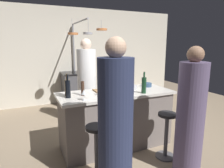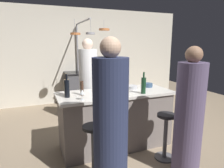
# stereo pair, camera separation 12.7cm
# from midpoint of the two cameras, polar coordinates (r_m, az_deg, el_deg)

# --- Properties ---
(ground_plane) EXTENTS (9.00, 9.00, 0.00)m
(ground_plane) POSITION_cam_midpoint_polar(r_m,az_deg,el_deg) (3.41, -0.04, -17.20)
(ground_plane) COLOR gray
(back_wall) EXTENTS (6.40, 0.16, 2.60)m
(back_wall) POSITION_cam_midpoint_polar(r_m,az_deg,el_deg) (5.72, -11.93, 7.95)
(back_wall) COLOR beige
(back_wall) RESTS_ON ground_plane
(kitchen_island) EXTENTS (1.80, 0.72, 0.90)m
(kitchen_island) POSITION_cam_midpoint_polar(r_m,az_deg,el_deg) (3.21, -0.04, -10.11)
(kitchen_island) COLOR slate
(kitchen_island) RESTS_ON ground_plane
(stove_range) EXTENTS (0.80, 0.64, 0.89)m
(stove_range) POSITION_cam_midpoint_polar(r_m,az_deg,el_deg) (5.45, -10.64, -1.25)
(stove_range) COLOR #47474C
(stove_range) RESTS_ON ground_plane
(chef) EXTENTS (0.37, 0.37, 1.74)m
(chef) POSITION_cam_midpoint_polar(r_m,az_deg,el_deg) (3.95, -8.17, -0.72)
(chef) COLOR white
(chef) RESTS_ON ground_plane
(bar_stool_left) EXTENTS (0.28, 0.28, 0.68)m
(bar_stool_left) POSITION_cam_midpoint_polar(r_m,az_deg,el_deg) (2.54, -5.98, -18.30)
(bar_stool_left) COLOR #4C4C51
(bar_stool_left) RESTS_ON ground_plane
(guest_left) EXTENTS (0.36, 0.36, 1.71)m
(guest_left) POSITION_cam_midpoint_polar(r_m,az_deg,el_deg) (2.07, -0.80, -12.61)
(guest_left) COLOR #262D4C
(guest_left) RESTS_ON ground_plane
(bar_stool_right) EXTENTS (0.28, 0.28, 0.68)m
(bar_stool_right) POSITION_cam_midpoint_polar(r_m,az_deg,el_deg) (3.01, 14.28, -13.68)
(bar_stool_right) COLOR #4C4C51
(bar_stool_right) RESTS_ON ground_plane
(guest_right) EXTENTS (0.34, 0.34, 1.62)m
(guest_right) POSITION_cam_midpoint_polar(r_m,az_deg,el_deg) (2.63, 20.44, -8.98)
(guest_right) COLOR #594C6B
(guest_right) RESTS_ON ground_plane
(overhead_pot_rack) EXTENTS (0.87, 1.37, 2.17)m
(overhead_pot_rack) POSITION_cam_midpoint_polar(r_m,az_deg,el_deg) (4.86, -9.47, 11.59)
(overhead_pot_rack) COLOR gray
(overhead_pot_rack) RESTS_ON ground_plane
(potted_plant) EXTENTS (0.36, 0.36, 0.52)m
(potted_plant) POSITION_cam_midpoint_polar(r_m,az_deg,el_deg) (4.81, 13.59, -4.93)
(potted_plant) COLOR brown
(potted_plant) RESTS_ON ground_plane
(cutting_board) EXTENTS (0.32, 0.22, 0.02)m
(cutting_board) POSITION_cam_midpoint_polar(r_m,az_deg,el_deg) (3.16, -3.51, -1.80)
(cutting_board) COLOR #997047
(cutting_board) RESTS_ON kitchen_island
(pepper_mill) EXTENTS (0.05, 0.05, 0.21)m
(pepper_mill) POSITION_cam_midpoint_polar(r_m,az_deg,el_deg) (2.89, -9.74, -1.28)
(pepper_mill) COLOR #382319
(pepper_mill) RESTS_ON kitchen_island
(wine_bottle_green) EXTENTS (0.07, 0.07, 0.33)m
(wine_bottle_green) POSITION_cam_midpoint_polar(r_m,az_deg,el_deg) (3.01, 8.03, -0.27)
(wine_bottle_green) COLOR #193D23
(wine_bottle_green) RESTS_ON kitchen_island
(wine_bottle_amber) EXTENTS (0.07, 0.07, 0.32)m
(wine_bottle_amber) POSITION_cam_midpoint_polar(r_m,az_deg,el_deg) (2.92, -14.09, -0.94)
(wine_bottle_amber) COLOR brown
(wine_bottle_amber) RESTS_ON kitchen_island
(wine_bottle_dark) EXTENTS (0.07, 0.07, 0.33)m
(wine_bottle_dark) POSITION_cam_midpoint_polar(r_m,az_deg,el_deg) (2.80, -13.94, -1.31)
(wine_bottle_dark) COLOR black
(wine_bottle_dark) RESTS_ON kitchen_island
(wine_glass_near_left_guest) EXTENTS (0.07, 0.07, 0.15)m
(wine_glass_near_left_guest) POSITION_cam_midpoint_polar(r_m,az_deg,el_deg) (2.87, -4.56, -1.26)
(wine_glass_near_left_guest) COLOR silver
(wine_glass_near_left_guest) RESTS_ON kitchen_island
(wine_glass_by_chef) EXTENTS (0.07, 0.07, 0.15)m
(wine_glass_by_chef) POSITION_cam_midpoint_polar(r_m,az_deg,el_deg) (3.20, 2.00, 0.12)
(wine_glass_by_chef) COLOR silver
(wine_glass_by_chef) RESTS_ON kitchen_island
(wine_glass_near_right_guest) EXTENTS (0.07, 0.07, 0.15)m
(wine_glass_near_right_guest) POSITION_cam_midpoint_polar(r_m,az_deg,el_deg) (2.64, -9.53, -2.50)
(wine_glass_near_right_guest) COLOR silver
(wine_glass_near_right_guest) RESTS_ON kitchen_island
(mixing_bowl_ceramic) EXTENTS (0.19, 0.19, 0.07)m
(mixing_bowl_ceramic) POSITION_cam_midpoint_polar(r_m,az_deg,el_deg) (2.94, -0.50, -2.28)
(mixing_bowl_ceramic) COLOR silver
(mixing_bowl_ceramic) RESTS_ON kitchen_island
(mixing_bowl_blue) EXTENTS (0.16, 0.16, 0.07)m
(mixing_bowl_blue) POSITION_cam_midpoint_polar(r_m,az_deg,el_deg) (3.50, 9.10, -0.22)
(mixing_bowl_blue) COLOR #334C6B
(mixing_bowl_blue) RESTS_ON kitchen_island
(mixing_bowl_steel) EXTENTS (0.19, 0.19, 0.06)m
(mixing_bowl_steel) POSITION_cam_midpoint_polar(r_m,az_deg,el_deg) (3.31, 4.53, -0.87)
(mixing_bowl_steel) COLOR #B7B7BC
(mixing_bowl_steel) RESTS_ON kitchen_island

